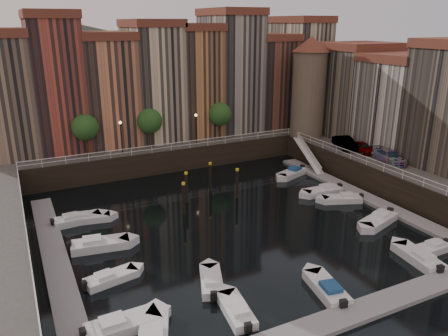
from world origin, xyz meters
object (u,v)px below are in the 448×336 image
boat_left_0 (121,325)px  boat_left_2 (99,244)px  corner_tower (309,86)px  car_c (389,157)px  gangway (308,154)px  car_b (345,144)px  boat_left_1 (110,278)px  car_a (363,148)px  mooring_pilings (205,187)px

boat_left_0 → boat_left_2: size_ratio=0.96×
corner_tower → car_c: corner_tower is taller
gangway → boat_left_0: gangway is taller
boat_left_0 → car_b: car_b is taller
boat_left_1 → car_a: (33.89, 9.94, 3.33)m
boat_left_2 → car_c: size_ratio=1.08×
boat_left_2 → car_b: (32.77, 6.72, 3.37)m
mooring_pilings → boat_left_1: (-12.82, -11.14, -1.33)m
boat_left_2 → boat_left_1: bearing=-83.7°
gangway → car_b: bearing=-48.2°
corner_tower → boat_left_2: bearing=-155.7°
boat_left_0 → car_b: size_ratio=1.07×
gangway → boat_left_1: 33.86m
boat_left_0 → car_a: size_ratio=1.31×
car_a → car_b: (-0.85, 2.33, 0.12)m
boat_left_2 → car_a: car_a is taller
corner_tower → mooring_pilings: bearing=-155.6°
car_a → corner_tower: bearing=108.0°
corner_tower → mooring_pilings: size_ratio=1.92×
boat_left_0 → boat_left_2: (0.86, 11.39, 0.01)m
gangway → car_a: size_ratio=2.16×
mooring_pilings → car_a: size_ratio=1.87×
gangway → car_a: (3.96, -5.80, 1.74)m
gangway → boat_left_1: bearing=-152.3°
corner_tower → boat_left_2: corner_tower is taller
boat_left_1 → boat_left_2: size_ratio=0.81×
corner_tower → boat_left_1: bearing=-148.4°
mooring_pilings → boat_left_1: mooring_pilings is taller
corner_tower → boat_left_1: size_ratio=3.23×
corner_tower → car_b: (0.21, -7.97, -6.42)m
corner_tower → car_b: corner_tower is taller
corner_tower → gangway: bearing=-122.8°
mooring_pilings → boat_left_2: (-12.55, -5.59, -1.25)m
gangway → mooring_pilings: bearing=-165.0°
gangway → boat_left_2: gangway is taller
boat_left_0 → boat_left_2: 11.42m
boat_left_0 → car_c: (34.37, 11.38, 3.32)m
car_a → gangway: bearing=136.5°
boat_left_2 → car_b: bearing=20.6°
boat_left_1 → car_c: 34.40m
car_a → boat_left_1: bearing=-151.5°
corner_tower → car_c: bearing=-86.3°
car_c → boat_left_0: bearing=-151.8°
gangway → boat_left_1: size_ratio=1.95×
boat_left_0 → boat_left_1: size_ratio=1.18×
boat_left_0 → car_a: 38.06m
boat_left_2 → car_c: car_c is taller
corner_tower → boat_left_2: (-32.57, -14.69, -9.80)m
boat_left_1 → car_c: bearing=-1.6°
corner_tower → car_a: corner_tower is taller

